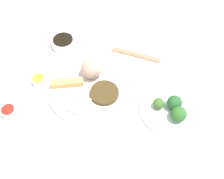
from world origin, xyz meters
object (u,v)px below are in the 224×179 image
Objects in this scene: sauce_ramekin_hot_mustard at (39,80)px; broccoli_plate at (169,110)px; chopsticks_pair at (136,55)px; soy_sauce_bowl at (63,42)px; sauce_ramekin_sweet_and_sour at (9,112)px; main_plate at (86,91)px.

broccoli_plate is at bearing 80.18° from sauce_ramekin_hot_mustard.
sauce_ramekin_hot_mustard is 0.26× the size of chopsticks_pair.
sauce_ramekin_hot_mustard reaches higher than broccoli_plate.
soy_sauce_bowl reaches higher than sauce_ramekin_sweet_and_sour.
soy_sauce_bowl is at bearing 160.16° from sauce_ramekin_sweet_and_sour.
broccoli_plate is 3.90× the size of sauce_ramekin_sweet_and_sour.
sauce_ramekin_hot_mustard is at bearing -64.73° from chopsticks_pair.
soy_sauce_bowl is at bearing -123.77° from broccoli_plate.
sauce_ramekin_sweet_and_sour is at bearing -19.84° from soy_sauce_bowl.
sauce_ramekin_sweet_and_sour is 0.53m from chopsticks_pair.
sauce_ramekin_sweet_and_sour reaches higher than broccoli_plate.
broccoli_plate reaches higher than chopsticks_pair.
main_plate reaches higher than chopsticks_pair.
sauce_ramekin_hot_mustard is at bearing -14.81° from soy_sauce_bowl.
soy_sauce_bowl reaches higher than chopsticks_pair.
broccoli_plate is 0.51m from soy_sauce_bowl.
sauce_ramekin_sweet_and_sour is at bearing -26.46° from sauce_ramekin_hot_mustard.
sauce_ramekin_hot_mustard is (-0.03, -0.18, 0.01)m from main_plate.
main_plate is 5.20× the size of sauce_ramekin_sweet_and_sour.
sauce_ramekin_hot_mustard is 0.40m from chopsticks_pair.
main_plate is 0.27m from chopsticks_pair.
sauce_ramekin_hot_mustard is at bearing -99.82° from broccoli_plate.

